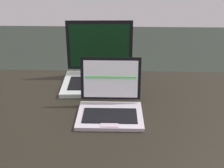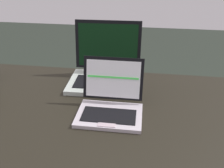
# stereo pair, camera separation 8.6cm
# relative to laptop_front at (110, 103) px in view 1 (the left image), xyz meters

# --- Properties ---
(desk) EXTENTS (1.77, 0.75, 0.74)m
(desk) POSITION_rel_laptop_front_xyz_m (-0.01, -0.00, -0.11)
(desk) COLOR black
(desk) RESTS_ON ground
(laptop_front) EXTENTS (0.24, 0.22, 0.19)m
(laptop_front) POSITION_rel_laptop_front_xyz_m (0.00, 0.00, 0.00)
(laptop_front) COLOR #BAB0BB
(laptop_front) RESTS_ON desk
(laptop_rear) EXTENTS (0.34, 0.28, 0.26)m
(laptop_rear) POSITION_rel_laptop_front_xyz_m (-0.06, 0.25, 0.01)
(laptop_rear) COLOR #B5BFB6
(laptop_rear) RESTS_ON desk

